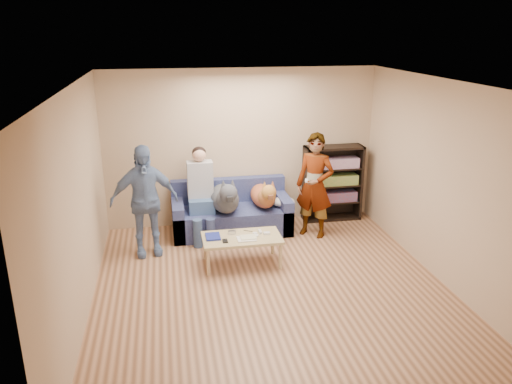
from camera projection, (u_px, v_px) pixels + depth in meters
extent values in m
plane|color=brown|center=(273.00, 292.00, 6.36)|extent=(5.00, 5.00, 0.00)
plane|color=white|center=(276.00, 85.00, 5.53)|extent=(5.00, 5.00, 0.00)
plane|color=tan|center=(242.00, 148.00, 8.28)|extent=(4.50, 0.00, 4.50)
plane|color=tan|center=(350.00, 304.00, 3.61)|extent=(4.50, 0.00, 4.50)
plane|color=tan|center=(78.00, 207.00, 5.55)|extent=(0.00, 5.00, 5.00)
plane|color=tan|center=(447.00, 185.00, 6.34)|extent=(0.00, 5.00, 5.00)
ellipsoid|color=#A1A1A6|center=(283.00, 202.00, 8.14)|extent=(0.39, 0.33, 0.13)
imported|color=gray|center=(315.00, 186.00, 7.84)|extent=(0.73, 0.69, 1.67)
imported|color=#789CC0|center=(144.00, 201.00, 7.18)|extent=(1.02, 0.55, 1.66)
cube|color=white|center=(306.00, 180.00, 7.57)|extent=(0.07, 0.12, 0.03)
cube|color=navy|center=(213.00, 237.00, 6.95)|extent=(0.20, 0.26, 0.03)
cube|color=white|center=(246.00, 239.00, 6.89)|extent=(0.26, 0.20, 0.02)
cube|color=beige|center=(248.00, 237.00, 6.91)|extent=(0.22, 0.17, 0.01)
cube|color=#BCBBC0|center=(232.00, 232.00, 7.06)|extent=(0.11, 0.06, 0.05)
cube|color=silver|center=(260.00, 231.00, 7.11)|extent=(0.04, 0.13, 0.03)
cube|color=silver|center=(267.00, 233.00, 7.05)|extent=(0.09, 0.06, 0.03)
cylinder|color=white|center=(256.00, 236.00, 6.99)|extent=(0.07, 0.07, 0.02)
cylinder|color=silver|center=(255.00, 233.00, 7.06)|extent=(0.07, 0.07, 0.02)
cylinder|color=orange|center=(242.00, 241.00, 6.82)|extent=(0.13, 0.06, 0.01)
cylinder|color=black|center=(248.00, 231.00, 7.16)|extent=(0.13, 0.08, 0.01)
cube|color=black|center=(225.00, 241.00, 6.82)|extent=(0.07, 0.12, 0.02)
cube|color=#515B93|center=(231.00, 220.00, 8.16)|extent=(1.90, 0.85, 0.42)
cube|color=#515B93|center=(228.00, 190.00, 8.34)|extent=(1.90, 0.18, 0.40)
cube|color=#515B93|center=(178.00, 219.00, 7.98)|extent=(0.18, 0.85, 0.58)
cube|color=#515B93|center=(283.00, 212.00, 8.28)|extent=(0.18, 0.85, 0.58)
cube|color=#426593|center=(201.00, 205.00, 7.90)|extent=(0.40, 0.38, 0.22)
cylinder|color=#41628F|center=(198.00, 234.00, 7.59)|extent=(0.14, 0.14, 0.47)
cylinder|color=#40508E|center=(211.00, 233.00, 7.62)|extent=(0.14, 0.14, 0.47)
cube|color=#A5A5AA|center=(200.00, 179.00, 7.87)|extent=(0.40, 0.24, 0.58)
sphere|color=#E4AA88|center=(199.00, 155.00, 7.74)|extent=(0.21, 0.21, 0.21)
ellipsoid|color=black|center=(199.00, 152.00, 7.76)|extent=(0.22, 0.22, 0.19)
ellipsoid|color=#4A4D54|center=(224.00, 198.00, 7.94)|extent=(0.45, 0.94, 0.39)
sphere|color=#4D5057|center=(227.00, 199.00, 7.61)|extent=(0.34, 0.34, 0.34)
sphere|color=#464950|center=(228.00, 193.00, 7.40)|extent=(0.27, 0.27, 0.27)
cube|color=black|center=(230.00, 199.00, 7.29)|extent=(0.09, 0.13, 0.08)
cone|color=#4D5057|center=(223.00, 184.00, 7.36)|extent=(0.09, 0.09, 0.13)
cone|color=#494C52|center=(233.00, 183.00, 7.39)|extent=(0.09, 0.09, 0.13)
cylinder|color=#4A4E54|center=(221.00, 192.00, 8.35)|extent=(0.05, 0.30, 0.18)
ellipsoid|color=#B65D37|center=(263.00, 196.00, 8.14)|extent=(0.38, 0.80, 0.33)
sphere|color=#A96F33|center=(267.00, 197.00, 7.84)|extent=(0.29, 0.29, 0.29)
sphere|color=#B77537|center=(269.00, 192.00, 7.64)|extent=(0.23, 0.23, 0.23)
cube|color=brown|center=(270.00, 197.00, 7.55)|extent=(0.07, 0.11, 0.07)
cone|color=#BB8539|center=(264.00, 185.00, 7.62)|extent=(0.07, 0.07, 0.11)
cone|color=#B05E36|center=(273.00, 184.00, 7.64)|extent=(0.07, 0.07, 0.11)
cylinder|color=#BC6439|center=(258.00, 190.00, 8.51)|extent=(0.04, 0.26, 0.15)
cube|color=tan|center=(242.00, 238.00, 6.98)|extent=(1.10, 0.60, 0.04)
cylinder|color=tan|center=(208.00, 262.00, 6.73)|extent=(0.05, 0.05, 0.38)
cylinder|color=tan|center=(280.00, 256.00, 6.90)|extent=(0.05, 0.05, 0.38)
cylinder|color=tan|center=(205.00, 247.00, 7.19)|extent=(0.05, 0.05, 0.38)
cylinder|color=tan|center=(273.00, 242.00, 7.37)|extent=(0.05, 0.05, 0.38)
cube|color=black|center=(305.00, 185.00, 8.50)|extent=(0.04, 0.34, 1.30)
cube|color=black|center=(359.00, 182.00, 8.67)|extent=(0.04, 0.34, 1.30)
cube|color=black|center=(334.00, 147.00, 8.39)|extent=(1.00, 0.34, 0.04)
cube|color=black|center=(331.00, 217.00, 8.78)|extent=(1.00, 0.34, 0.04)
cube|color=black|center=(329.00, 180.00, 8.73)|extent=(1.00, 0.02, 1.30)
cube|color=black|center=(331.00, 201.00, 8.69)|extent=(0.94, 0.32, 0.03)
cube|color=black|center=(332.00, 185.00, 8.59)|extent=(0.94, 0.32, 0.02)
cube|color=black|center=(333.00, 168.00, 8.50)|extent=(0.94, 0.32, 0.02)
cube|color=#B23333|center=(332.00, 196.00, 8.64)|extent=(0.84, 0.24, 0.17)
cube|color=gold|center=(333.00, 180.00, 8.54)|extent=(0.84, 0.24, 0.17)
cube|color=#994C99|center=(334.00, 163.00, 8.45)|extent=(0.84, 0.24, 0.17)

